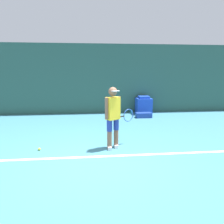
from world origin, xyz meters
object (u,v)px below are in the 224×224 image
object	(u,v)px
tennis_player	(113,115)
equipment_bag	(144,115)
covered_chair	(144,105)
tennis_ball	(39,149)
water_bottle	(132,112)

from	to	relation	value
tennis_player	equipment_bag	distance (m)	4.04
equipment_bag	covered_chair	bearing A→B (deg)	76.64
tennis_player	covered_chair	xyz separation A→B (m)	(1.91, 4.39, -0.49)
tennis_ball	water_bottle	xyz separation A→B (m)	(3.24, 4.44, 0.07)
tennis_ball	water_bottle	distance (m)	5.50
covered_chair	water_bottle	world-z (taller)	covered_chair
tennis_player	equipment_bag	xyz separation A→B (m)	(1.72, 3.58, -0.77)
covered_chair	water_bottle	distance (m)	0.62
tennis_ball	covered_chair	world-z (taller)	covered_chair
tennis_player	covered_chair	distance (m)	4.81
equipment_bag	tennis_ball	bearing A→B (deg)	-135.34
tennis_player	water_bottle	bearing A→B (deg)	40.06
tennis_ball	equipment_bag	xyz separation A→B (m)	(3.60, 3.56, 0.07)
covered_chair	water_bottle	size ratio (longest dim) A/B	3.83
tennis_player	water_bottle	size ratio (longest dim) A/B	7.34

